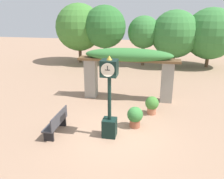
% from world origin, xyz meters
% --- Properties ---
extents(ground_plane, '(60.00, 60.00, 0.00)m').
position_xyz_m(ground_plane, '(0.00, 0.00, 0.00)').
color(ground_plane, '#9E7A60').
extents(pedestal_clock, '(0.57, 0.62, 3.11)m').
position_xyz_m(pedestal_clock, '(-0.17, -0.12, 1.57)').
color(pedestal_clock, black).
rests_on(pedestal_clock, ground).
extents(pergola, '(5.25, 1.20, 2.73)m').
position_xyz_m(pergola, '(0.00, 3.98, 2.01)').
color(pergola, gray).
rests_on(pergola, ground).
extents(potted_plant_near_left, '(0.65, 0.65, 0.87)m').
position_xyz_m(potted_plant_near_left, '(0.71, 0.79, 0.48)').
color(potted_plant_near_left, '#9E563D').
rests_on(potted_plant_near_left, ground).
extents(potted_plant_near_right, '(0.62, 0.62, 0.84)m').
position_xyz_m(potted_plant_near_right, '(1.34, 2.22, 0.47)').
color(potted_plant_near_right, '#B26B4C').
rests_on(potted_plant_near_right, ground).
extents(park_bench, '(0.42, 1.52, 0.89)m').
position_xyz_m(park_bench, '(-2.23, -0.29, 0.44)').
color(park_bench, '#38383D').
rests_on(park_bench, ground).
extents(tree_line, '(15.05, 4.42, 5.15)m').
position_xyz_m(tree_line, '(0.20, 12.36, 2.91)').
color(tree_line, brown).
rests_on(tree_line, ground).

